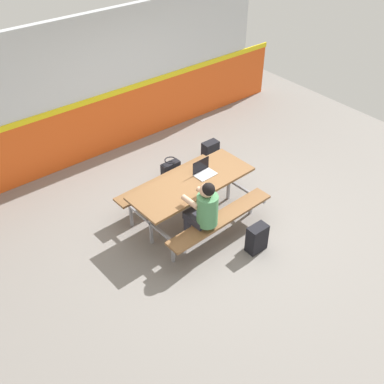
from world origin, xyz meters
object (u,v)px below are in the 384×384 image
laptop_silver (204,171)px  backpack_dark (256,238)px  satchel_spare (210,153)px  picnic_table_main (192,191)px  tote_bag_bright (171,171)px  student_nearer (203,210)px

laptop_silver → backpack_dark: (0.05, -1.15, -0.57)m
satchel_spare → backpack_dark: bearing=-113.8°
satchel_spare → laptop_silver: bearing=-134.9°
picnic_table_main → laptop_silver: laptop_silver is taller
tote_bag_bright → satchel_spare: (0.89, -0.01, 0.02)m
laptop_silver → satchel_spare: bearing=45.1°
laptop_silver → picnic_table_main: bearing=-169.5°
backpack_dark → satchel_spare: same height
picnic_table_main → student_nearer: size_ratio=1.65×
backpack_dark → student_nearer: bearing=136.7°
student_nearer → satchel_spare: 2.27m
student_nearer → laptop_silver: 0.81m
laptop_silver → satchel_spare: laptop_silver is taller
backpack_dark → satchel_spare: size_ratio=1.00×
backpack_dark → laptop_silver: bearing=92.3°
student_nearer → laptop_silver: student_nearer is taller
laptop_silver → satchel_spare: (1.00, 1.00, -0.57)m
tote_bag_bright → laptop_silver: bearing=-95.8°
laptop_silver → tote_bag_bright: bearing=84.2°
student_nearer → laptop_silver: bearing=49.9°
backpack_dark → tote_bag_bright: backpack_dark is taller
backpack_dark → tote_bag_bright: 2.16m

